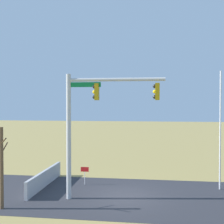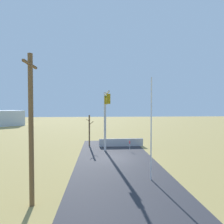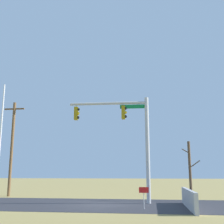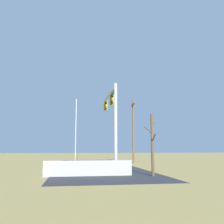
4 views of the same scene
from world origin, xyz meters
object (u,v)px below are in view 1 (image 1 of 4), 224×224
object	(u,v)px
flagpole	(220,130)
open_sign	(85,172)
bare_tree	(1,167)
signal_mast	(91,114)

from	to	relation	value
flagpole	open_sign	distance (m)	9.46
flagpole	open_sign	xyz separation A→B (m)	(8.99, 0.05, -2.95)
bare_tree	open_sign	bearing A→B (deg)	-122.53
signal_mast	flagpole	xyz separation A→B (m)	(-7.88, -3.08, -1.12)
signal_mast	flagpole	world-z (taller)	flagpole
flagpole	signal_mast	bearing A→B (deg)	21.38
signal_mast	flagpole	bearing A→B (deg)	-158.62
flagpole	open_sign	bearing A→B (deg)	0.30
open_sign	flagpole	bearing A→B (deg)	-179.70
signal_mast	bare_tree	xyz separation A→B (m)	(4.41, 2.13, -2.75)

